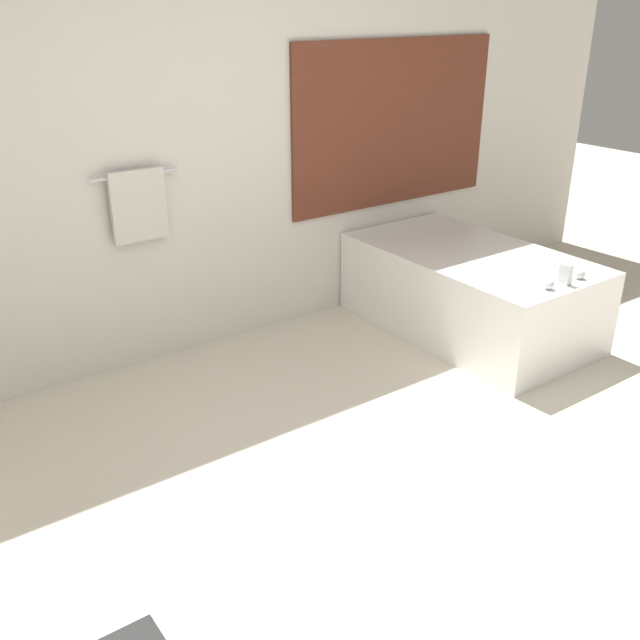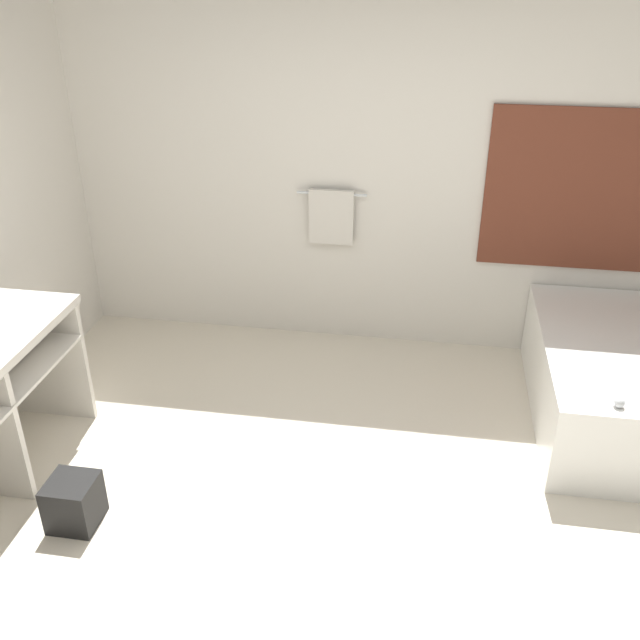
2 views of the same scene
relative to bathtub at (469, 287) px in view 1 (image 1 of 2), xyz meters
name	(u,v)px [view 1 (image 1 of 2)]	position (x,y,z in m)	size (l,w,h in m)	color
ground_plane	(438,541)	(-1.60, -1.39, -0.30)	(16.00, 16.00, 0.00)	beige
wall_back_with_blinds	(186,130)	(-1.54, 0.84, 1.04)	(7.40, 0.13, 2.70)	silver
bathtub	(469,287)	(0.00, 0.00, 0.00)	(0.90, 1.61, 0.67)	white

